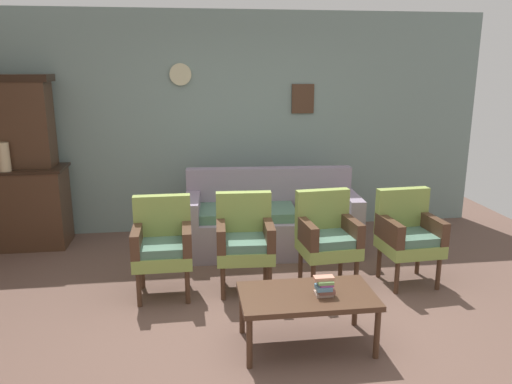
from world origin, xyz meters
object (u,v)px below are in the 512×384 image
(armchair_near_cabinet, at_px, (408,233))
(coffee_table, at_px, (307,299))
(armchair_near_couch_end, at_px, (163,242))
(side_cabinet, at_px, (17,207))
(vase_on_cabinet, at_px, (4,157))
(floral_couch, at_px, (271,222))
(armchair_by_doorway, at_px, (327,234))
(book_stack_on_table, at_px, (324,286))
(armchair_row_middle, at_px, (245,238))

(armchair_near_cabinet, relative_size, coffee_table, 0.90)
(armchair_near_couch_end, bearing_deg, coffee_table, -43.48)
(side_cabinet, xyz_separation_m, armchair_near_cabinet, (4.04, -1.54, 0.03))
(vase_on_cabinet, xyz_separation_m, floral_couch, (2.90, -0.33, -0.76))
(armchair_by_doorway, bearing_deg, armchair_near_cabinet, -3.76)
(side_cabinet, distance_m, book_stack_on_table, 3.92)
(side_cabinet, distance_m, armchair_near_cabinet, 4.33)
(coffee_table, relative_size, book_stack_on_table, 6.68)
(floral_couch, relative_size, armchair_row_middle, 2.18)
(book_stack_on_table, bearing_deg, side_cabinet, 138.62)
(vase_on_cabinet, distance_m, book_stack_on_table, 3.86)
(side_cabinet, bearing_deg, armchair_by_doorway, -24.60)
(vase_on_cabinet, distance_m, armchair_by_doorway, 3.58)
(vase_on_cabinet, relative_size, floral_couch, 0.16)
(vase_on_cabinet, height_order, coffee_table, vase_on_cabinet)
(vase_on_cabinet, xyz_separation_m, coffee_table, (2.84, -2.37, -0.71))
(armchair_near_couch_end, relative_size, armchair_by_doorway, 1.00)
(floral_couch, xyz_separation_m, coffee_table, (-0.07, -2.04, 0.05))
(side_cabinet, distance_m, vase_on_cabinet, 0.65)
(floral_couch, height_order, armchair_near_cabinet, same)
(side_cabinet, xyz_separation_m, coffee_table, (2.82, -2.54, -0.09))
(armchair_near_couch_end, distance_m, armchair_row_middle, 0.75)
(floral_couch, xyz_separation_m, armchair_near_cabinet, (1.16, -1.04, 0.17))
(side_cabinet, relative_size, coffee_table, 1.16)
(armchair_near_couch_end, relative_size, armchair_row_middle, 1.00)
(armchair_by_doorway, height_order, book_stack_on_table, armchair_by_doorway)
(vase_on_cabinet, bearing_deg, floral_couch, -6.48)
(floral_couch, xyz_separation_m, armchair_by_doorway, (0.37, -0.99, 0.17))
(book_stack_on_table, bearing_deg, armchair_by_doorway, 73.62)
(floral_couch, distance_m, book_stack_on_table, 2.09)
(armchair_near_couch_end, xyz_separation_m, armchair_by_doorway, (1.54, 0.01, 0.00))
(floral_couch, bearing_deg, vase_on_cabinet, 173.52)
(armchair_near_cabinet, bearing_deg, armchair_near_couch_end, 179.01)
(vase_on_cabinet, relative_size, armchair_near_couch_end, 0.35)
(vase_on_cabinet, relative_size, book_stack_on_table, 2.11)
(armchair_row_middle, xyz_separation_m, coffee_table, (0.35, -1.06, -0.12))
(vase_on_cabinet, bearing_deg, coffee_table, -39.87)
(side_cabinet, bearing_deg, armchair_near_couch_end, -41.09)
(side_cabinet, bearing_deg, floral_couch, -9.88)
(armchair_near_couch_end, height_order, armchair_by_doorway, same)
(armchair_row_middle, bearing_deg, armchair_near_couch_end, -178.37)
(vase_on_cabinet, bearing_deg, armchair_near_cabinet, -18.65)
(armchair_row_middle, bearing_deg, book_stack_on_table, -67.30)
(armchair_by_doorway, relative_size, book_stack_on_table, 6.01)
(armchair_near_cabinet, xyz_separation_m, coffee_table, (-1.22, -1.00, -0.12))
(floral_couch, distance_m, armchair_by_doorway, 1.07)
(armchair_near_cabinet, height_order, coffee_table, armchair_near_cabinet)
(side_cabinet, distance_m, coffee_table, 3.80)
(armchair_near_couch_end, relative_size, armchair_near_cabinet, 1.00)
(vase_on_cabinet, height_order, armchair_by_doorway, vase_on_cabinet)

